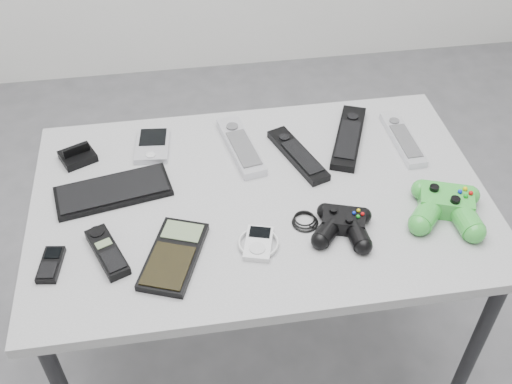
{
  "coord_description": "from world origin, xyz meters",
  "views": [
    {
      "loc": [
        -0.22,
        -0.94,
        1.63
      ],
      "look_at": [
        -0.07,
        0.03,
        0.71
      ],
      "focal_mm": 42.0,
      "sensor_mm": 36.0,
      "label": 1
    }
  ],
  "objects": [
    {
      "name": "controller_black",
      "position": [
        0.1,
        -0.1,
        0.72
      ],
      "size": [
        0.25,
        0.2,
        0.04
      ],
      "primitive_type": null,
      "rotation": [
        0.0,
        0.0,
        -0.32
      ],
      "color": "black",
      "rests_on": "desk"
    },
    {
      "name": "pda",
      "position": [
        -0.29,
        0.24,
        0.7
      ],
      "size": [
        0.09,
        0.13,
        0.02
      ],
      "primitive_type": "cube",
      "rotation": [
        0.0,
        0.0,
        -0.1
      ],
      "color": "silver",
      "rests_on": "desk"
    },
    {
      "name": "controller_green",
      "position": [
        0.34,
        -0.09,
        0.72
      ],
      "size": [
        0.21,
        0.22,
        0.06
      ],
      "primitive_type": null,
      "rotation": [
        0.0,
        0.0,
        -0.35
      ],
      "color": "#27902F",
      "rests_on": "desk"
    },
    {
      "name": "cordless_handset",
      "position": [
        -0.39,
        -0.09,
        0.7
      ],
      "size": [
        0.1,
        0.15,
        0.02
      ],
      "primitive_type": "cube",
      "rotation": [
        0.0,
        0.0,
        0.4
      ],
      "color": "black",
      "rests_on": "desk"
    },
    {
      "name": "dock_bracket",
      "position": [
        -0.47,
        0.23,
        0.71
      ],
      "size": [
        0.1,
        0.09,
        0.04
      ],
      "primitive_type": "cube",
      "rotation": [
        0.0,
        0.0,
        0.43
      ],
      "color": "black",
      "rests_on": "desk"
    },
    {
      "name": "remote_silver_b",
      "position": [
        0.33,
        0.17,
        0.7
      ],
      "size": [
        0.06,
        0.21,
        0.02
      ],
      "primitive_type": "cube",
      "rotation": [
        0.0,
        0.0,
        0.03
      ],
      "color": "silver",
      "rests_on": "desk"
    },
    {
      "name": "calculator",
      "position": [
        -0.26,
        -0.12,
        0.7
      ],
      "size": [
        0.16,
        0.21,
        0.02
      ],
      "primitive_type": "cube",
      "rotation": [
        0.0,
        0.0,
        -0.36
      ],
      "color": "black",
      "rests_on": "desk"
    },
    {
      "name": "remote_silver_a",
      "position": [
        -0.08,
        0.21,
        0.71
      ],
      "size": [
        0.1,
        0.24,
        0.03
      ],
      "primitive_type": "cube",
      "rotation": [
        0.0,
        0.0,
        0.18
      ],
      "color": "silver",
      "rests_on": "desk"
    },
    {
      "name": "desk",
      "position": [
        -0.05,
        0.04,
        0.63
      ],
      "size": [
        1.04,
        0.67,
        0.69
      ],
      "color": "gray",
      "rests_on": "floor"
    },
    {
      "name": "floor",
      "position": [
        0.0,
        0.0,
        0.0
      ],
      "size": [
        3.5,
        3.5,
        0.0
      ],
      "primitive_type": "plane",
      "color": "slate",
      "rests_on": "ground"
    },
    {
      "name": "mp3_player",
      "position": [
        -0.08,
        -0.12,
        0.7
      ],
      "size": [
        0.11,
        0.11,
        0.02
      ],
      "primitive_type": "cube",
      "rotation": [
        0.0,
        0.0,
        -0.28
      ],
      "color": "silver",
      "rests_on": "desk"
    },
    {
      "name": "remote_black_b",
      "position": [
        0.2,
        0.2,
        0.71
      ],
      "size": [
        0.15,
        0.25,
        0.02
      ],
      "primitive_type": "cube",
      "rotation": [
        0.0,
        0.0,
        -0.39
      ],
      "color": "black",
      "rests_on": "desk"
    },
    {
      "name": "pda_keyboard",
      "position": [
        -0.39,
        0.09,
        0.7
      ],
      "size": [
        0.27,
        0.16,
        0.02
      ],
      "primitive_type": "cube",
      "rotation": [
        0.0,
        0.0,
        0.19
      ],
      "color": "black",
      "rests_on": "desk"
    },
    {
      "name": "mobile_phone",
      "position": [
        -0.51,
        -0.11,
        0.7
      ],
      "size": [
        0.05,
        0.1,
        0.02
      ],
      "primitive_type": "cube",
      "rotation": [
        0.0,
        0.0,
        -0.15
      ],
      "color": "black",
      "rests_on": "desk"
    },
    {
      "name": "remote_black_a",
      "position": [
        0.06,
        0.15,
        0.7
      ],
      "size": [
        0.12,
        0.22,
        0.02
      ],
      "primitive_type": "cube",
      "rotation": [
        0.0,
        0.0,
        0.34
      ],
      "color": "black",
      "rests_on": "desk"
    }
  ]
}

